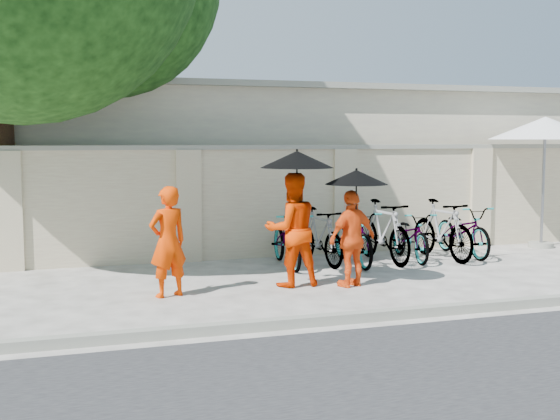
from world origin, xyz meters
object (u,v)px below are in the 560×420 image
object	(u,v)px
monk_right	(352,239)
patio_umbrella	(545,130)
monk_left	(168,242)
monk_center	(292,230)

from	to	relation	value
monk_right	patio_umbrella	world-z (taller)	patio_umbrella
monk_right	patio_umbrella	distance (m)	5.92
monk_left	monk_center	bearing A→B (deg)	164.55
monk_left	monk_center	size ratio (longest dim) A/B	0.91
monk_left	monk_right	bearing A→B (deg)	156.42
monk_center	monk_right	size ratio (longest dim) A/B	1.18
monk_center	patio_umbrella	distance (m)	6.53
monk_left	patio_umbrella	distance (m)	8.34
monk_left	monk_center	world-z (taller)	monk_center
monk_left	monk_right	size ratio (longest dim) A/B	1.07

